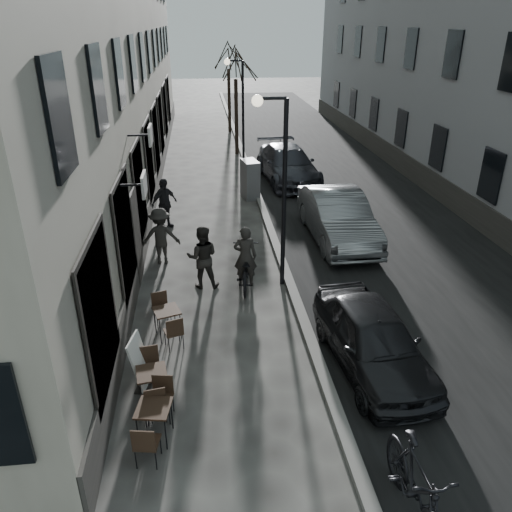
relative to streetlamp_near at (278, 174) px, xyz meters
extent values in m
plane|color=#393734|center=(0.17, -6.00, -3.16)|extent=(120.00, 120.00, 0.00)
cube|color=black|center=(4.02, 10.00, -3.16)|extent=(7.30, 60.00, 0.00)
cube|color=slate|center=(0.37, 10.00, -3.10)|extent=(0.25, 60.00, 0.12)
cylinder|color=black|center=(0.17, 0.00, -0.66)|extent=(0.12, 0.12, 5.00)
cylinder|color=black|center=(-0.18, 0.00, 1.84)|extent=(0.70, 0.08, 0.08)
sphere|color=#FFF2CC|center=(-0.53, 0.00, 1.79)|extent=(0.28, 0.28, 0.28)
cylinder|color=black|center=(0.17, 12.00, -0.66)|extent=(0.12, 0.12, 5.00)
cylinder|color=black|center=(-0.18, 12.00, 1.84)|extent=(0.70, 0.08, 0.08)
sphere|color=#FFF2CC|center=(-0.53, 12.00, 1.79)|extent=(0.28, 0.28, 0.28)
cylinder|color=black|center=(0.07, 15.00, -1.21)|extent=(0.20, 0.20, 3.90)
cylinder|color=black|center=(0.07, 21.00, -1.21)|extent=(0.20, 0.20, 3.90)
cube|color=black|center=(-2.93, -5.39, -2.48)|extent=(0.66, 0.66, 0.04)
cylinder|color=black|center=(-3.21, -5.59, -2.83)|extent=(0.02, 0.02, 0.67)
cylinder|color=black|center=(-2.73, -5.67, -2.83)|extent=(0.02, 0.02, 0.67)
cylinder|color=black|center=(-3.13, -5.11, -2.83)|extent=(0.02, 0.02, 0.67)
cylinder|color=black|center=(-2.65, -5.19, -2.83)|extent=(0.02, 0.02, 0.67)
cube|color=black|center=(-3.04, -4.41, -2.49)|extent=(0.64, 0.64, 0.04)
cylinder|color=black|center=(-3.23, -4.68, -2.84)|extent=(0.02, 0.02, 0.65)
cylinder|color=black|center=(-2.77, -4.60, -2.84)|extent=(0.02, 0.02, 0.65)
cylinder|color=black|center=(-3.31, -4.21, -2.84)|extent=(0.02, 0.02, 0.65)
cylinder|color=black|center=(-2.85, -4.14, -2.84)|extent=(0.02, 0.02, 0.65)
cube|color=black|center=(-2.86, -2.21, -2.49)|extent=(0.71, 0.71, 0.04)
cylinder|color=black|center=(-3.02, -2.51, -2.83)|extent=(0.02, 0.02, 0.66)
cylinder|color=black|center=(-2.57, -2.37, -2.83)|extent=(0.02, 0.02, 0.66)
cylinder|color=black|center=(-3.16, -2.06, -2.83)|extent=(0.02, 0.02, 0.66)
cylinder|color=black|center=(-2.71, -1.91, -2.83)|extent=(0.02, 0.02, 0.66)
cube|color=black|center=(-3.23, -3.91, -3.14)|extent=(0.44, 0.70, 0.04)
cube|color=white|center=(-3.31, -3.91, -2.59)|extent=(0.40, 0.69, 1.08)
cube|color=slate|center=(0.04, 7.54, -2.39)|extent=(0.75, 1.12, 1.55)
imported|color=black|center=(-0.85, 0.05, -2.63)|extent=(0.95, 2.09, 1.06)
imported|color=#2B2825|center=(-0.85, 0.05, -2.29)|extent=(0.68, 0.49, 1.74)
imported|color=#282522|center=(-2.00, 0.09, -2.27)|extent=(0.91, 0.73, 1.78)
imported|color=#2B2926|center=(-3.21, 1.73, -2.29)|extent=(1.14, 0.67, 1.74)
imported|color=black|center=(-3.26, 4.60, -2.27)|extent=(1.08, 1.00, 1.78)
imported|color=black|center=(1.46, -3.83, -2.48)|extent=(1.97, 4.12, 1.36)
imported|color=gray|center=(2.47, 2.87, -2.36)|extent=(1.81, 4.92, 1.61)
imported|color=#31333A|center=(1.97, 9.70, -2.40)|extent=(2.57, 5.42, 1.53)
imported|color=black|center=(0.90, -7.41, -2.51)|extent=(0.62, 2.18, 1.31)
camera|label=1|loc=(-1.92, -12.12, 3.53)|focal=35.00mm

